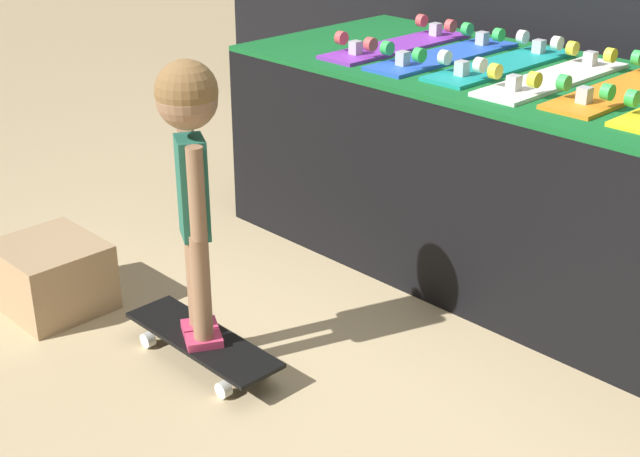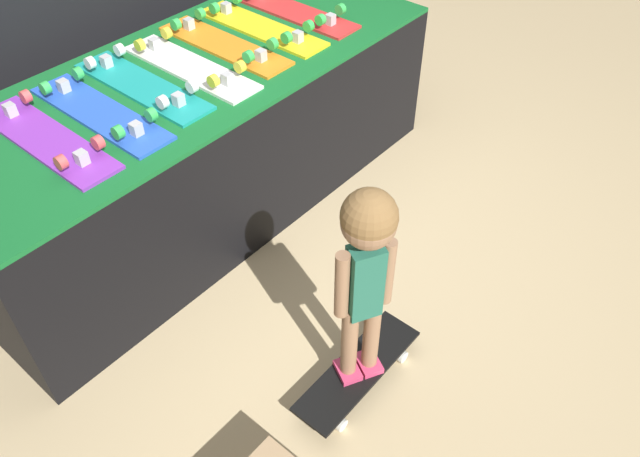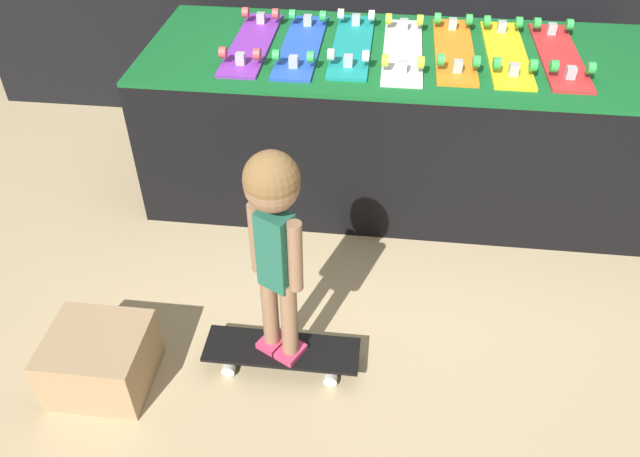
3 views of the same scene
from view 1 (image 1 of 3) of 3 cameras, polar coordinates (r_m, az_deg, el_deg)
name	(u,v)px [view 1 (image 1 of 3)]	position (r m, az deg, el deg)	size (l,w,h in m)	color
ground_plane	(448,321)	(3.16, 8.16, -5.91)	(16.00, 16.00, 0.00)	tan
display_rack	(543,181)	(3.40, 14.07, 2.94)	(2.46, 0.95, 0.76)	black
skateboard_purple_on_rack	(397,44)	(3.69, 4.96, 11.71)	(0.18, 0.74, 0.09)	purple
skateboard_blue_on_rack	(444,54)	(3.54, 7.94, 11.03)	(0.18, 0.74, 0.09)	blue
skateboard_teal_on_rack	(502,63)	(3.43, 11.55, 10.35)	(0.18, 0.74, 0.09)	teal
skateboard_white_on_rack	(553,76)	(3.27, 14.71, 9.40)	(0.18, 0.74, 0.09)	white
skateboard_orange_on_rack	(622,88)	(3.19, 18.75, 8.54)	(0.18, 0.74, 0.09)	orange
skateboard_on_floor	(202,342)	(2.90, -7.54, -7.23)	(0.61, 0.18, 0.09)	black
child	(190,151)	(2.62, -8.31, 4.92)	(0.20, 0.18, 0.90)	#E03D6B
storage_box	(52,276)	(3.31, -16.79, -2.90)	(0.36, 0.33, 0.25)	tan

